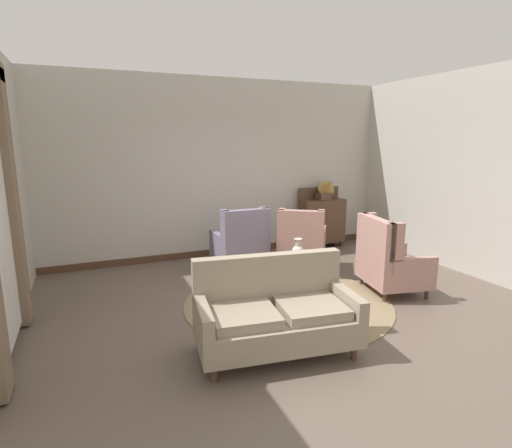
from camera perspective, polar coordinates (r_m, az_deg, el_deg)
The scene contains 14 objects.
ground at distance 5.26m, azimuth 6.00°, elevation -12.13°, with size 9.08×9.08×0.00m, color brown.
wall_back at distance 7.50m, azimuth -4.60°, elevation 7.76°, with size 6.65×0.08×3.22m, color #BCB7AD.
wall_right at distance 7.57m, azimuth 25.06°, elevation 6.74°, with size 0.08×4.07×3.22m, color #BCB7AD.
baseboard_back at distance 7.71m, azimuth -4.28°, elevation -3.81°, with size 6.49×0.03×0.12m, color #4C3323.
area_rug at distance 5.50m, azimuth 4.46°, elevation -10.94°, with size 2.75×2.75×0.01m, color #847051.
coffee_table at distance 5.55m, azimuth 5.30°, elevation -5.95°, with size 0.95×0.95×0.53m.
porcelain_vase at distance 5.51m, azimuth 5.94°, elevation -3.80°, with size 0.17×0.17×0.30m.
settee at distance 4.19m, azimuth 2.74°, elevation -12.58°, with size 1.68×0.99×0.96m.
armchair_beside_settee at distance 6.00m, azimuth 18.18°, elevation -5.02°, with size 0.94×0.99×1.08m.
armchair_foreground_right at distance 6.59m, azimuth -2.15°, elevation -3.00°, with size 0.76×0.87×1.08m.
armchair_near_sideboard at distance 6.65m, azimuth 6.49°, elevation -2.95°, with size 1.11×1.16×1.07m.
side_table at distance 6.84m, azimuth 16.91°, elevation -3.08°, with size 0.47×0.47×0.73m.
sideboard at distance 8.21m, azimuth 9.28°, elevation 0.53°, with size 0.90×0.35×1.20m.
gramophone at distance 8.06m, azimuth 10.07°, elevation 5.13°, with size 0.42×0.50×0.52m.
Camera 1 is at (-2.36, -4.20, 2.12)m, focal length 28.33 mm.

